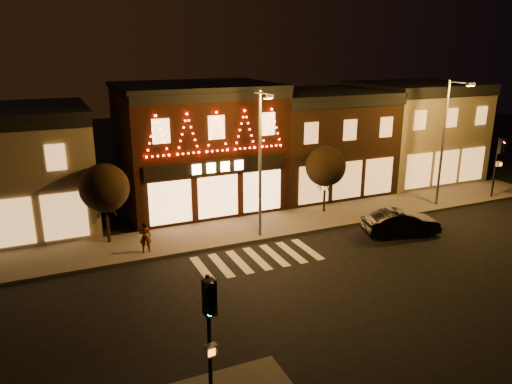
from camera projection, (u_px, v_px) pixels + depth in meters
ground at (293, 293)px, 21.96m from camera, size 120.00×120.00×0.00m
sidewalk_far at (260, 227)px, 29.72m from camera, size 44.00×4.00×0.15m
building_pulp at (197, 146)px, 33.00m from camera, size 10.20×8.34×8.30m
building_right_a at (318, 141)px, 36.80m from camera, size 9.20×8.28×7.50m
building_right_b at (413, 131)px, 40.25m from camera, size 9.20×8.28×7.80m
traffic_signal_near at (210, 322)px, 13.38m from camera, size 0.35×0.48×4.58m
traffic_signal_far at (499, 155)px, 34.41m from camera, size 0.39×0.50×4.30m
streetlamp_mid at (261, 154)px, 26.59m from camera, size 0.66×1.89×8.25m
streetlamp_right at (447, 134)px, 32.12m from camera, size 0.53×1.92×8.40m
tree_left at (104, 188)px, 26.37m from camera, size 2.67×2.67×4.46m
tree_right at (326, 166)px, 31.40m from camera, size 2.61×2.61×4.36m
dark_sedan at (401, 223)px, 28.49m from camera, size 4.67×2.49×1.46m
pedestrian at (145, 237)px, 25.69m from camera, size 0.69×0.54×1.70m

